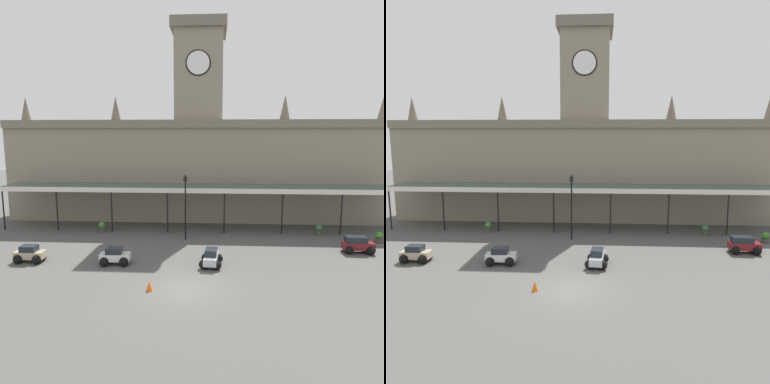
# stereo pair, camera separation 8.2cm
# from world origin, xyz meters

# --- Properties ---
(ground_plane) EXTENTS (140.00, 140.00, 0.00)m
(ground_plane) POSITION_xyz_m (0.00, 0.00, 0.00)
(ground_plane) COLOR #4F4E4C
(station_building) EXTENTS (39.70, 6.20, 20.13)m
(station_building) POSITION_xyz_m (-0.00, 18.84, 6.12)
(station_building) COLOR gray
(station_building) RESTS_ON ground
(entrance_canopy) EXTENTS (36.49, 3.26, 4.22)m
(entrance_canopy) POSITION_xyz_m (0.00, 13.51, 4.06)
(entrance_canopy) COLOR #38564C
(entrance_canopy) RESTS_ON ground
(car_white_sedan) EXTENTS (2.10, 1.61, 1.19)m
(car_white_sedan) POSITION_xyz_m (-5.17, 3.86, 0.50)
(car_white_sedan) COLOR silver
(car_white_sedan) RESTS_ON ground
(car_beige_sedan) EXTENTS (2.05, 1.53, 1.19)m
(car_beige_sedan) POSITION_xyz_m (-11.30, 3.95, 0.50)
(car_beige_sedan) COLOR tan
(car_beige_sedan) RESTS_ON ground
(car_silver_sedan) EXTENTS (1.64, 2.12, 1.19)m
(car_silver_sedan) POSITION_xyz_m (1.48, 3.92, 0.50)
(car_silver_sedan) COLOR #B2B5BA
(car_silver_sedan) RESTS_ON ground
(car_maroon_estate) EXTENTS (2.29, 1.62, 1.27)m
(car_maroon_estate) POSITION_xyz_m (12.59, 7.39, 0.56)
(car_maroon_estate) COLOR maroon
(car_maroon_estate) RESTS_ON ground
(victorian_lamppost) EXTENTS (0.30, 0.30, 5.58)m
(victorian_lamppost) POSITION_xyz_m (-0.77, 10.07, 3.42)
(victorian_lamppost) COLOR black
(victorian_lamppost) RESTS_ON ground
(traffic_cone) EXTENTS (0.40, 0.40, 0.56)m
(traffic_cone) POSITION_xyz_m (-2.02, -0.26, 0.28)
(traffic_cone) COLOR orange
(traffic_cone) RESTS_ON ground
(planter_near_kerb) EXTENTS (0.60, 0.60, 0.96)m
(planter_near_kerb) POSITION_xyz_m (15.36, 10.05, 0.49)
(planter_near_kerb) COLOR #47423D
(planter_near_kerb) RESTS_ON ground
(planter_by_canopy) EXTENTS (0.60, 0.60, 0.96)m
(planter_by_canopy) POSITION_xyz_m (11.04, 12.12, 0.49)
(planter_by_canopy) COLOR #47423D
(planter_by_canopy) RESTS_ON ground
(planter_forecourt_centre) EXTENTS (0.60, 0.60, 0.96)m
(planter_forecourt_centre) POSITION_xyz_m (-8.69, 11.99, 0.49)
(planter_forecourt_centre) COLOR #47423D
(planter_forecourt_centre) RESTS_ON ground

